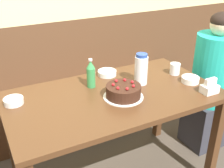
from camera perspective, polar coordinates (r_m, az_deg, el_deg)
bench_seat at (r=2.82m, az=-7.63°, el=-4.75°), size 2.12×0.38×0.46m
dining_table at (r=1.94m, az=0.29°, el=-4.67°), size 1.43×0.79×0.78m
birthday_cake at (r=1.83m, az=2.33°, el=-1.52°), size 0.26×0.26×0.10m
water_pitcher at (r=2.00m, az=5.94°, el=3.00°), size 0.09×0.09×0.23m
soju_bottle at (r=1.95m, az=-4.32°, el=2.09°), size 0.06×0.06×0.21m
napkin_holder at (r=2.00m, az=19.23°, el=-0.69°), size 0.11×0.08×0.11m
bowl_soup_white at (r=2.12m, az=15.62°, el=0.88°), size 0.13×0.13×0.04m
bowl_rice_small at (r=2.16m, az=-1.01°, el=2.26°), size 0.14×0.14×0.04m
bowl_side_dish at (r=1.87m, az=-19.37°, el=-3.28°), size 0.12×0.12×0.04m
glass_water_tall at (r=2.22m, az=12.67°, el=3.04°), size 0.08×0.08×0.09m
person_teal_shirt at (r=2.55m, az=19.48°, el=-0.40°), size 0.35×0.35×1.22m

